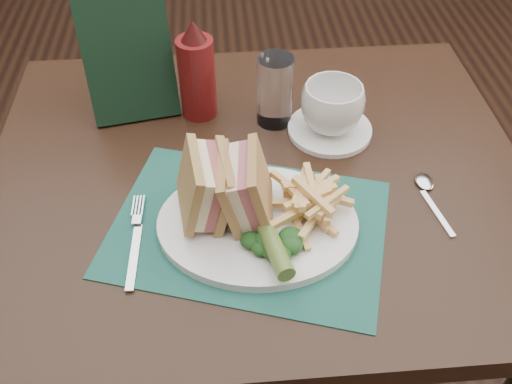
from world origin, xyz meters
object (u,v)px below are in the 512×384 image
(saucer, at_px, (330,129))
(drinking_glass, at_px, (275,91))
(coffee_cup, at_px, (332,108))
(ketchup_bottle, at_px, (196,69))
(sandwich_half_a, at_px, (190,187))
(plate, at_px, (258,224))
(table_main, at_px, (258,300))
(sandwich_half_b, at_px, (231,187))
(check_presenter, at_px, (127,51))
(placemat, at_px, (248,227))

(saucer, xyz_separation_m, drinking_glass, (-0.10, 0.04, 0.06))
(saucer, distance_m, drinking_glass, 0.12)
(coffee_cup, distance_m, drinking_glass, 0.10)
(saucer, xyz_separation_m, ketchup_bottle, (-0.23, 0.08, 0.09))
(sandwich_half_a, bearing_deg, ketchup_bottle, 80.45)
(plate, distance_m, saucer, 0.27)
(table_main, bearing_deg, coffee_cup, 33.90)
(plate, bearing_deg, sandwich_half_a, 172.44)
(sandwich_half_a, relative_size, sandwich_half_b, 1.00)
(check_presenter, bearing_deg, ketchup_bottle, -21.07)
(plate, height_order, coffee_cup, coffee_cup)
(table_main, distance_m, ketchup_bottle, 0.51)
(table_main, xyz_separation_m, sandwich_half_a, (-0.11, -0.11, 0.45))
(saucer, xyz_separation_m, coffee_cup, (0.00, 0.00, 0.05))
(placemat, xyz_separation_m, ketchup_bottle, (-0.07, 0.30, 0.09))
(saucer, relative_size, ketchup_bottle, 0.81)
(check_presenter, bearing_deg, table_main, -52.31)
(sandwich_half_a, relative_size, check_presenter, 0.44)
(table_main, height_order, sandwich_half_b, sandwich_half_b)
(sandwich_half_b, distance_m, ketchup_bottle, 0.28)
(plate, distance_m, check_presenter, 0.39)
(placemat, height_order, drinking_glass, drinking_glass)
(table_main, relative_size, sandwich_half_b, 8.15)
(plate, bearing_deg, drinking_glass, 83.68)
(placemat, bearing_deg, plate, -7.46)
(placemat, relative_size, check_presenter, 1.60)
(placemat, relative_size, sandwich_half_a, 3.65)
(table_main, distance_m, check_presenter, 0.57)
(placemat, xyz_separation_m, check_presenter, (-0.19, 0.32, 0.12))
(coffee_cup, height_order, drinking_glass, drinking_glass)
(drinking_glass, bearing_deg, sandwich_half_b, -110.13)
(placemat, xyz_separation_m, plate, (0.01, -0.00, 0.01))
(saucer, distance_m, check_presenter, 0.38)
(coffee_cup, bearing_deg, drinking_glass, 156.63)
(placemat, bearing_deg, drinking_glass, 75.59)
(placemat, distance_m, sandwich_half_a, 0.11)
(placemat, height_order, check_presenter, check_presenter)
(table_main, relative_size, placemat, 2.23)
(saucer, distance_m, ketchup_bottle, 0.26)
(sandwich_half_a, distance_m, coffee_cup, 0.32)
(coffee_cup, relative_size, drinking_glass, 0.84)
(sandwich_half_b, bearing_deg, placemat, -31.41)
(sandwich_half_a, distance_m, ketchup_bottle, 0.28)
(table_main, relative_size, sandwich_half_a, 8.13)
(plate, height_order, drinking_glass, drinking_glass)
(coffee_cup, height_order, check_presenter, check_presenter)
(sandwich_half_a, bearing_deg, check_presenter, 102.51)
(saucer, bearing_deg, check_presenter, 164.09)
(table_main, distance_m, coffee_cup, 0.46)
(sandwich_half_a, bearing_deg, plate, -19.52)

